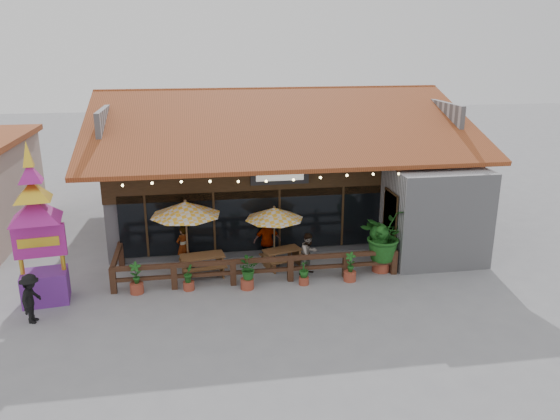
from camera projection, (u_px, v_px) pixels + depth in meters
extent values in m
plane|color=gray|center=(301.00, 274.00, 19.74)|extent=(100.00, 100.00, 0.00)
cube|color=#A4A4A9|center=(272.00, 175.00, 25.75)|extent=(14.00, 10.00, 4.00)
cube|color=#3B2512|center=(253.00, 177.00, 20.37)|extent=(11.00, 0.16, 1.60)
cube|color=black|center=(254.00, 221.00, 20.86)|extent=(10.00, 0.12, 2.40)
cube|color=#E8AD68|center=(253.00, 219.00, 21.04)|extent=(9.80, 0.05, 2.20)
cube|color=#A4A4A9|center=(434.00, 214.00, 20.63)|extent=(3.50, 2.70, 3.60)
cube|color=red|center=(390.00, 213.00, 20.15)|extent=(0.06, 1.20, 1.50)
cube|color=#3B2512|center=(390.00, 213.00, 20.15)|extent=(0.04, 1.34, 1.64)
cube|color=#A04824|center=(285.00, 125.00, 21.59)|extent=(15.50, 7.05, 2.37)
cube|color=#A04824|center=(262.00, 105.00, 28.18)|extent=(15.50, 7.05, 2.37)
cube|color=#A04824|center=(272.00, 89.00, 24.55)|extent=(15.50, 0.30, 0.12)
cube|color=#A4A4A9|center=(114.00, 121.00, 23.86)|extent=(0.20, 9.00, 1.80)
cube|color=#A4A4A9|center=(417.00, 115.00, 26.03)|extent=(0.20, 9.00, 1.80)
cube|color=black|center=(280.00, 177.00, 20.41)|extent=(2.20, 0.10, 0.55)
cube|color=silver|center=(280.00, 177.00, 20.36)|extent=(1.80, 0.02, 0.25)
cube|color=#3B2512|center=(146.00, 226.00, 20.20)|extent=(0.08, 0.08, 2.40)
cube|color=#3B2512|center=(214.00, 223.00, 20.59)|extent=(0.08, 0.08, 2.40)
cube|color=#3B2512|center=(279.00, 220.00, 20.97)|extent=(0.08, 0.08, 2.40)
cube|color=#3B2512|center=(342.00, 216.00, 21.36)|extent=(0.08, 0.08, 2.40)
sphere|color=#FFE48C|center=(122.00, 185.00, 17.84)|extent=(0.09, 0.09, 0.09)
sphere|color=#FFE48C|center=(152.00, 183.00, 17.97)|extent=(0.09, 0.09, 0.09)
sphere|color=#FFE48C|center=(181.00, 182.00, 18.12)|extent=(0.09, 0.09, 0.09)
sphere|color=#FFE48C|center=(210.00, 181.00, 18.27)|extent=(0.09, 0.09, 0.09)
sphere|color=#FFE48C|center=(238.00, 181.00, 18.43)|extent=(0.09, 0.09, 0.09)
sphere|color=#FFE48C|center=(266.00, 181.00, 18.59)|extent=(0.09, 0.09, 0.09)
sphere|color=#FFE48C|center=(294.00, 180.00, 18.73)|extent=(0.09, 0.09, 0.09)
sphere|color=#FFE48C|center=(320.00, 178.00, 18.87)|extent=(0.09, 0.09, 0.09)
sphere|color=#FFE48C|center=(347.00, 175.00, 19.00)|extent=(0.09, 0.09, 0.09)
sphere|color=#FFE48C|center=(373.00, 174.00, 19.14)|extent=(0.09, 0.09, 0.09)
sphere|color=#FFE48C|center=(399.00, 174.00, 19.30)|extent=(0.09, 0.09, 0.09)
cube|color=#412617|center=(113.00, 281.00, 18.13)|extent=(0.20, 0.20, 0.90)
cube|color=#412617|center=(174.00, 277.00, 18.44)|extent=(0.20, 0.20, 0.90)
cube|color=#412617|center=(233.00, 273.00, 18.75)|extent=(0.20, 0.20, 0.90)
cube|color=#412617|center=(290.00, 269.00, 19.06)|extent=(0.20, 0.20, 0.90)
cube|color=#412617|center=(346.00, 265.00, 19.37)|extent=(0.20, 0.20, 0.90)
cube|color=#412617|center=(394.00, 262.00, 19.65)|extent=(0.20, 0.20, 0.90)
cube|color=#412617|center=(259.00, 260.00, 18.77)|extent=(9.80, 0.16, 0.14)
cube|color=#412617|center=(259.00, 271.00, 18.89)|extent=(9.80, 0.12, 0.12)
cube|color=#412617|center=(117.00, 255.00, 19.19)|extent=(0.16, 2.50, 0.14)
cube|color=#412617|center=(121.00, 254.00, 20.40)|extent=(0.20, 0.20, 0.90)
cylinder|color=brown|center=(187.00, 238.00, 19.68)|extent=(0.07, 0.07, 2.55)
cone|color=yellow|center=(185.00, 208.00, 19.35)|extent=(3.12, 3.12, 0.50)
sphere|color=brown|center=(185.00, 201.00, 19.27)|extent=(0.11, 0.11, 0.11)
cylinder|color=black|center=(189.00, 270.00, 20.05)|extent=(0.49, 0.49, 0.07)
cylinder|color=brown|center=(274.00, 238.00, 20.24)|extent=(0.06, 0.06, 2.18)
cone|color=yellow|center=(274.00, 213.00, 19.95)|extent=(2.34, 2.34, 0.43)
sphere|color=brown|center=(274.00, 207.00, 19.88)|extent=(0.09, 0.09, 0.09)
cylinder|color=black|center=(274.00, 264.00, 20.55)|extent=(0.42, 0.42, 0.06)
cube|color=brown|center=(202.00, 256.00, 19.53)|extent=(1.63, 0.94, 0.06)
cube|color=brown|center=(184.00, 267.00, 19.44)|extent=(0.17, 0.68, 0.71)
cube|color=brown|center=(221.00, 263.00, 19.83)|extent=(0.17, 0.68, 0.71)
cube|color=brown|center=(205.00, 269.00, 19.13)|extent=(1.56, 0.49, 0.05)
cube|color=brown|center=(200.00, 258.00, 20.09)|extent=(1.56, 0.49, 0.05)
cube|color=brown|center=(282.00, 250.00, 20.28)|extent=(1.51, 1.02, 0.05)
cube|color=brown|center=(267.00, 261.00, 20.11)|extent=(0.24, 0.60, 0.64)
cube|color=brown|center=(296.00, 255.00, 20.63)|extent=(0.24, 0.60, 0.64)
cube|color=brown|center=(288.00, 261.00, 19.95)|extent=(1.39, 0.64, 0.04)
cube|color=brown|center=(277.00, 252.00, 20.76)|extent=(1.39, 0.64, 0.04)
cube|color=#642487|center=(46.00, 287.00, 17.52)|extent=(1.52, 1.22, 1.04)
cube|color=#A61E83|center=(39.00, 241.00, 17.06)|extent=(1.58, 0.43, 1.04)
cube|color=yellow|center=(38.00, 242.00, 16.94)|extent=(1.21, 0.19, 0.30)
cylinder|color=yellow|center=(20.00, 247.00, 17.01)|extent=(0.14, 0.14, 1.74)
cylinder|color=yellow|center=(60.00, 245.00, 17.20)|extent=(0.14, 0.14, 1.74)
pyramid|color=#A61E83|center=(33.00, 198.00, 16.64)|extent=(2.35, 2.35, 0.69)
pyramid|color=yellow|center=(31.00, 181.00, 16.48)|extent=(1.66, 1.66, 0.61)
pyramid|color=#A61E83|center=(28.00, 162.00, 16.31)|extent=(1.08, 1.08, 0.61)
pyramid|color=yellow|center=(25.00, 141.00, 16.12)|extent=(0.49, 0.49, 0.78)
cylinder|color=brown|center=(381.00, 265.00, 19.95)|extent=(0.64, 0.64, 0.47)
imported|color=#1A5D1C|center=(383.00, 234.00, 19.60)|extent=(2.19, 2.26, 1.92)
sphere|color=#1A5D1C|center=(387.00, 244.00, 19.63)|extent=(0.64, 0.64, 0.64)
sphere|color=#1A5D1C|center=(378.00, 237.00, 19.77)|extent=(0.56, 0.56, 0.56)
imported|color=#3B2512|center=(183.00, 246.00, 20.29)|extent=(0.67, 0.63, 1.53)
imported|color=#3B2512|center=(309.00, 254.00, 19.53)|extent=(0.95, 0.90, 1.55)
imported|color=#3B2512|center=(267.00, 241.00, 20.52)|extent=(1.03, 0.43, 1.76)
imported|color=black|center=(31.00, 299.00, 16.16)|extent=(0.71, 1.07, 1.54)
cylinder|color=brown|center=(137.00, 288.00, 18.20)|extent=(0.45, 0.45, 0.36)
imported|color=#1A5D1C|center=(136.00, 273.00, 18.04)|extent=(0.41, 0.29, 0.74)
cylinder|color=brown|center=(189.00, 286.00, 18.45)|extent=(0.38, 0.38, 0.30)
imported|color=#1A5D1C|center=(188.00, 273.00, 18.32)|extent=(0.37, 0.41, 0.62)
cylinder|color=brown|center=(247.00, 284.00, 18.53)|extent=(0.45, 0.45, 0.36)
imported|color=#1A5D1C|center=(247.00, 269.00, 18.37)|extent=(0.88, 0.89, 0.74)
cylinder|color=brown|center=(304.00, 281.00, 18.87)|extent=(0.35, 0.35, 0.28)
imported|color=#1A5D1C|center=(304.00, 269.00, 18.74)|extent=(0.45, 0.45, 0.58)
cylinder|color=brown|center=(350.00, 276.00, 19.14)|extent=(0.44, 0.44, 0.35)
imported|color=#1A5D1C|center=(350.00, 262.00, 18.98)|extent=(0.46, 0.43, 0.72)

